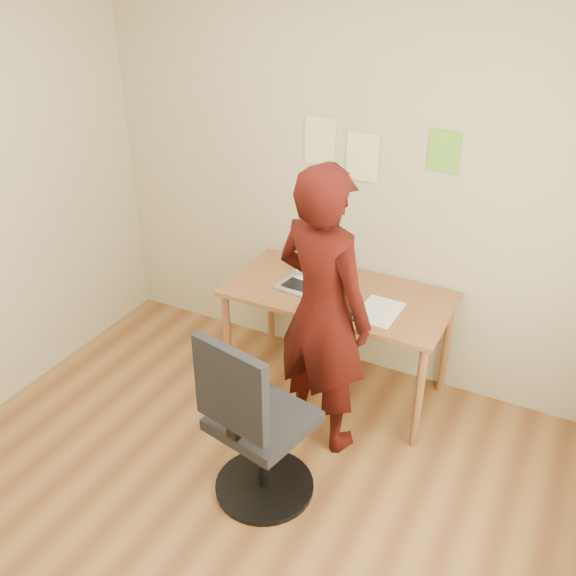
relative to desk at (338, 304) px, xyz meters
The scene contains 10 objects.
room 1.55m from the desk, 95.02° to the right, with size 3.58×3.58×2.78m.
desk is the anchor object (origin of this frame).
laptop 0.24m from the desk, behind, with size 0.38×0.35×0.25m.
paper_sheet 0.33m from the desk, 17.71° to the right, with size 0.23×0.33×0.00m, color white.
phone 0.31m from the desk, 45.50° to the right, with size 0.11×0.14×0.01m.
wall_note_left 1.03m from the desk, 131.24° to the left, with size 0.21×0.00×0.30m, color #F4E692.
wall_note_mid 0.93m from the desk, 94.09° to the left, with size 0.21×0.00×0.30m, color #F4E692.
wall_note_right 1.13m from the desk, 37.30° to the left, with size 0.18×0.00×0.24m, color #6BC02B.
office_chair 1.10m from the desk, 89.77° to the right, with size 0.55×0.56×1.06m.
person 0.50m from the desk, 78.18° to the right, with size 0.63×0.41×1.73m, color #350B07.
Camera 1 is at (1.44, -1.87, 2.72)m, focal length 40.00 mm.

